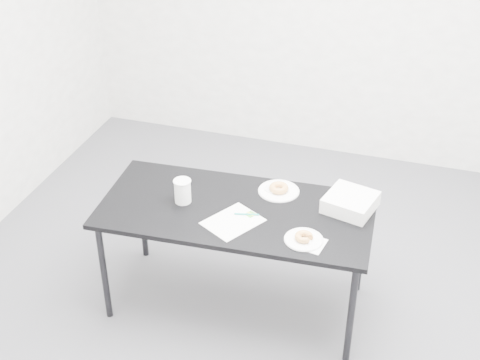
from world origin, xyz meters
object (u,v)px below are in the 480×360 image
(pen, at_px, (247,214))
(donut_near, at_px, (304,237))
(plate_near, at_px, (304,240))
(scorecard, at_px, (233,222))
(donut_far, at_px, (279,188))
(table, at_px, (236,216))
(plate_far, at_px, (279,191))
(bakery_box, at_px, (350,202))
(coffee_cup, at_px, (183,191))

(pen, height_order, donut_near, donut_near)
(plate_near, bearing_deg, scorecard, 173.44)
(scorecard, bearing_deg, donut_far, 96.10)
(scorecard, distance_m, donut_far, 0.41)
(table, relative_size, pen, 11.48)
(scorecard, bearing_deg, plate_near, 23.40)
(donut_near, bearing_deg, pen, 159.97)
(plate_far, xyz_separation_m, bakery_box, (0.43, -0.05, 0.04))
(bakery_box, bearing_deg, table, -148.72)
(coffee_cup, xyz_separation_m, bakery_box, (0.94, 0.22, -0.03))
(donut_near, distance_m, bakery_box, 0.42)
(donut_near, xyz_separation_m, donut_far, (-0.25, 0.42, 0.00))
(plate_far, relative_size, coffee_cup, 1.69)
(donut_near, bearing_deg, plate_near, 0.00)
(table, relative_size, plate_near, 7.60)
(plate_far, xyz_separation_m, coffee_cup, (-0.50, -0.27, 0.07))
(plate_near, relative_size, donut_far, 1.83)
(coffee_cup, bearing_deg, table, 4.28)
(table, relative_size, donut_far, 13.94)
(bakery_box, bearing_deg, pen, -142.22)
(plate_near, height_order, coffee_cup, coffee_cup)
(donut_far, relative_size, bakery_box, 0.44)
(pen, relative_size, bakery_box, 0.53)
(plate_near, distance_m, coffee_cup, 0.77)
(donut_near, height_order, coffee_cup, coffee_cup)
(scorecard, xyz_separation_m, plate_far, (0.17, 0.37, 0.00))
(donut_near, relative_size, bakery_box, 0.38)
(table, relative_size, bakery_box, 6.08)
(scorecard, xyz_separation_m, bakery_box, (0.60, 0.32, 0.04))
(donut_far, bearing_deg, plate_near, -59.52)
(donut_far, bearing_deg, donut_near, -59.52)
(bakery_box, bearing_deg, coffee_cup, -152.98)
(donut_near, distance_m, donut_far, 0.49)
(scorecard, xyz_separation_m, plate_near, (0.41, -0.05, 0.00))
(plate_near, relative_size, coffee_cup, 1.46)
(donut_near, relative_size, donut_far, 0.86)
(bakery_box, bearing_deg, donut_near, -102.55)
(coffee_cup, bearing_deg, donut_near, -11.51)
(pen, relative_size, coffee_cup, 0.96)
(table, distance_m, donut_far, 0.32)
(coffee_cup, bearing_deg, plate_near, -11.51)
(plate_far, relative_size, donut_far, 2.13)
(pen, bearing_deg, plate_near, -33.07)
(pen, bearing_deg, bakery_box, 10.82)
(table, distance_m, scorecard, 0.14)
(scorecard, bearing_deg, table, 130.08)
(pen, relative_size, donut_near, 1.41)
(table, xyz_separation_m, plate_near, (0.44, -0.18, 0.06))
(donut_far, height_order, bakery_box, bakery_box)
(table, relative_size, scorecard, 5.33)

